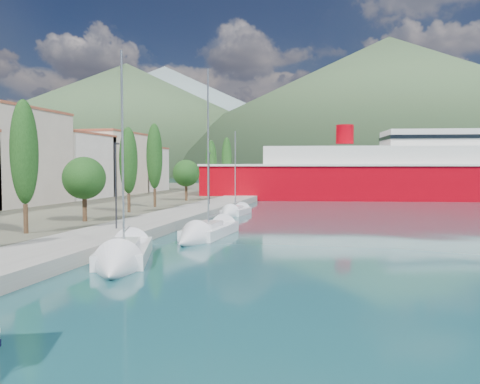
# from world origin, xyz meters

# --- Properties ---
(ground) EXTENTS (1400.00, 1400.00, 0.00)m
(ground) POSITION_xyz_m (0.00, 120.00, 0.00)
(ground) COLOR #1A4D52
(quay) EXTENTS (5.00, 88.00, 0.80)m
(quay) POSITION_xyz_m (-9.00, 26.00, 0.40)
(quay) COLOR gray
(quay) RESTS_ON ground
(hills_far) EXTENTS (1480.00, 900.00, 180.00)m
(hills_far) POSITION_xyz_m (138.59, 618.73, 77.39)
(hills_far) COLOR gray
(hills_far) RESTS_ON ground
(hills_near) EXTENTS (1010.00, 520.00, 115.00)m
(hills_near) POSITION_xyz_m (98.04, 372.50, 49.18)
(hills_near) COLOR #3D5735
(hills_near) RESTS_ON ground
(town_buildings) EXTENTS (9.20, 69.20, 11.30)m
(town_buildings) POSITION_xyz_m (-32.00, 36.91, 5.57)
(town_buildings) COLOR beige
(town_buildings) RESTS_ON land_strip
(tree_row) EXTENTS (3.58, 64.81, 9.80)m
(tree_row) POSITION_xyz_m (-14.07, 31.85, 5.48)
(tree_row) COLOR #47301E
(tree_row) RESTS_ON land_strip
(lamp_posts) EXTENTS (0.15, 44.09, 6.06)m
(lamp_posts) POSITION_xyz_m (-9.00, 14.83, 4.08)
(lamp_posts) COLOR #2D2D33
(lamp_posts) RESTS_ON quay
(sailboat_near) EXTENTS (5.29, 8.99, 12.39)m
(sailboat_near) POSITION_xyz_m (-4.43, 5.72, 0.33)
(sailboat_near) COLOR silver
(sailboat_near) RESTS_ON ground
(sailboat_mid) EXTENTS (2.97, 9.34, 13.26)m
(sailboat_mid) POSITION_xyz_m (-3.23, 15.30, 0.32)
(sailboat_mid) COLOR silver
(sailboat_mid) RESTS_ON ground
(sailboat_far) EXTENTS (2.61, 6.83, 9.85)m
(sailboat_far) POSITION_xyz_m (-5.05, 31.97, 0.28)
(sailboat_far) COLOR silver
(sailboat_far) RESTS_ON ground
(ferry) EXTENTS (65.24, 22.51, 12.70)m
(ferry) POSITION_xyz_m (15.40, 63.94, 3.87)
(ferry) COLOR #A6000C
(ferry) RESTS_ON ground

